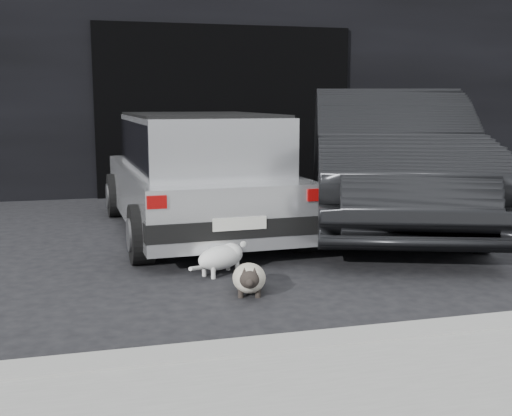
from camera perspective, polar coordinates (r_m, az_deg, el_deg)
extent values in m
plane|color=black|center=(6.17, -3.73, -4.17)|extent=(80.00, 80.00, 0.00)
cube|color=black|center=(12.12, -4.82, 14.43)|extent=(34.00, 4.00, 5.00)
cube|color=black|center=(10.10, -2.68, 8.62)|extent=(4.00, 0.10, 2.60)
cube|color=gray|center=(4.17, 17.59, -10.55)|extent=(18.00, 0.25, 0.12)
cube|color=silver|center=(7.19, -5.35, 1.40)|extent=(1.73, 3.62, 0.57)
cube|color=silver|center=(6.96, -5.11, 5.82)|extent=(1.49, 2.43, 0.57)
cube|color=black|center=(6.96, -5.11, 5.82)|extent=(1.50, 2.34, 0.46)
cube|color=black|center=(5.56, -1.67, -1.82)|extent=(1.61, 0.21, 0.16)
cube|color=black|center=(8.88, -7.63, 2.37)|extent=(1.61, 0.21, 0.16)
cube|color=silver|center=(5.48, -1.46, -1.41)|extent=(0.47, 0.03, 0.11)
cube|color=#8C0707|center=(5.30, -8.81, 0.51)|extent=(0.17, 0.03, 0.11)
cube|color=#8C0707|center=(5.67, 5.37, 1.18)|extent=(0.17, 0.03, 0.11)
cube|color=black|center=(6.94, -5.14, 8.26)|extent=(1.48, 2.19, 0.03)
cylinder|color=black|center=(5.85, -10.17, -2.30)|extent=(0.22, 0.56, 0.55)
cylinder|color=slate|center=(5.84, -11.24, -2.36)|extent=(0.03, 0.30, 0.30)
cylinder|color=black|center=(6.23, 4.14, -1.46)|extent=(0.22, 0.56, 0.55)
cylinder|color=slate|center=(6.27, 5.07, -1.41)|extent=(0.03, 0.30, 0.30)
cylinder|color=black|center=(8.32, -12.33, 1.12)|extent=(0.22, 0.56, 0.55)
cylinder|color=slate|center=(8.31, -13.09, 1.08)|extent=(0.03, 0.30, 0.30)
cylinder|color=black|center=(8.58, -1.96, 1.59)|extent=(0.22, 0.56, 0.55)
cylinder|color=slate|center=(8.61, -1.26, 1.62)|extent=(0.03, 0.30, 0.30)
imported|color=black|center=(7.74, 11.58, 4.45)|extent=(3.21, 5.14, 1.60)
ellipsoid|color=beige|center=(4.97, -0.62, -6.21)|extent=(0.37, 0.56, 0.20)
ellipsoid|color=beige|center=(4.84, -0.60, -6.36)|extent=(0.27, 0.27, 0.19)
ellipsoid|color=black|center=(4.70, -0.59, -6.40)|extent=(0.17, 0.16, 0.13)
sphere|color=black|center=(4.65, -0.58, -6.68)|extent=(0.06, 0.06, 0.06)
cone|color=black|center=(4.70, -0.13, -5.63)|extent=(0.06, 0.07, 0.07)
cone|color=black|center=(4.70, -1.05, -5.64)|extent=(0.06, 0.07, 0.07)
cylinder|color=black|center=(4.85, 0.17, -7.60)|extent=(0.04, 0.04, 0.06)
cylinder|color=black|center=(4.85, -1.36, -7.60)|extent=(0.04, 0.04, 0.06)
cylinder|color=black|center=(5.14, 0.09, -6.60)|extent=(0.04, 0.04, 0.06)
cylinder|color=black|center=(5.14, -1.35, -6.60)|extent=(0.04, 0.04, 0.06)
cylinder|color=black|center=(5.25, -0.65, -5.73)|extent=(0.07, 0.29, 0.09)
ellipsoid|color=white|center=(5.45, -3.15, -4.41)|extent=(0.52, 0.43, 0.20)
ellipsoid|color=white|center=(5.52, -2.26, -4.00)|extent=(0.27, 0.27, 0.17)
ellipsoid|color=silver|center=(5.59, -1.35, -3.12)|extent=(0.17, 0.17, 0.12)
sphere|color=silver|center=(5.62, -0.97, -3.10)|extent=(0.05, 0.05, 0.05)
cone|color=silver|center=(5.59, -1.70, -2.54)|extent=(0.07, 0.06, 0.06)
cone|color=silver|center=(5.54, -1.22, -2.64)|extent=(0.07, 0.06, 0.06)
cylinder|color=silver|center=(5.60, -2.49, -4.96)|extent=(0.04, 0.04, 0.12)
cylinder|color=silver|center=(5.52, -1.68, -5.18)|extent=(0.04, 0.04, 0.12)
cylinder|color=silver|center=(5.43, -4.62, -5.46)|extent=(0.04, 0.04, 0.12)
cylinder|color=silver|center=(5.35, -3.82, -5.69)|extent=(0.04, 0.04, 0.12)
cylinder|color=silver|center=(5.30, -5.18, -5.33)|extent=(0.19, 0.22, 0.08)
ellipsoid|color=gray|center=(5.38, -3.67, -4.38)|extent=(0.21, 0.19, 0.08)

